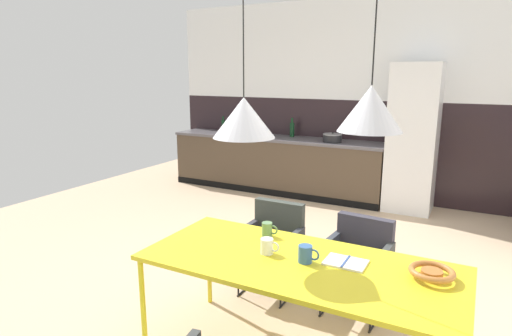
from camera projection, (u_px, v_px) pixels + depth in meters
name	position (u px, v px, depth m)	size (l,w,h in m)	color
ground_plane	(264.00, 284.00, 3.89)	(8.66, 8.66, 0.00)	#CAAC8A
back_wall_splashback_dark	(361.00, 149.00, 6.54)	(6.36, 0.12, 1.48)	black
back_wall_panel_upper	(366.00, 49.00, 6.22)	(6.36, 0.12, 1.48)	white
kitchen_counter	(275.00, 164.00, 6.89)	(3.51, 0.63, 0.88)	#493A2B
refrigerator_column	(413.00, 138.00, 5.81)	(0.63, 0.60, 2.02)	silver
dining_table	(298.00, 267.00, 2.67)	(1.98, 0.86, 0.73)	yellow
armchair_facing_counter	(273.00, 236.00, 3.71)	(0.49, 0.47, 0.78)	#35383E
armchair_corner_seat	(359.00, 252.00, 3.38)	(0.52, 0.51, 0.75)	#35383E
fruit_bowl	(432.00, 272.00, 2.43)	(0.26, 0.26, 0.06)	#B2662D
open_book	(346.00, 262.00, 2.63)	(0.25, 0.19, 0.02)	white
mug_wide_latte	(267.00, 246.00, 2.76)	(0.13, 0.08, 0.10)	white
mug_white_ceramic	(268.00, 229.00, 3.06)	(0.12, 0.08, 0.10)	#5B8456
mug_tall_blue	(306.00, 254.00, 2.64)	(0.14, 0.09, 0.11)	#335B93
cooking_pot	(332.00, 138.00, 6.29)	(0.29, 0.29, 0.15)	black
bottle_oil_tall	(292.00, 129.00, 6.80)	(0.07, 0.07, 0.30)	#0F3319
bottle_vinegar_dark	(223.00, 125.00, 7.32)	(0.06, 0.06, 0.27)	#0F3319
pendant_lamp_over_table_near	(244.00, 117.00, 2.67)	(0.40, 0.40, 1.43)	black
pendant_lamp_over_table_far	(371.00, 108.00, 2.25)	(0.35, 0.35, 1.34)	black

